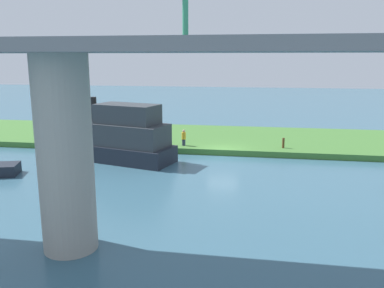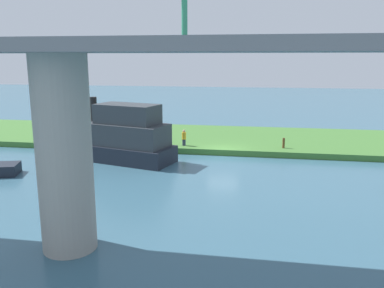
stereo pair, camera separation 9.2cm
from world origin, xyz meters
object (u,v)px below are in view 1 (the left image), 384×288
at_px(bridge_pylon, 65,155).
at_px(motorboat_white, 118,138).
at_px(mooring_post, 283,143).
at_px(person_on_bank, 184,138).

xyz_separation_m(bridge_pylon, motorboat_white, (3.16, -14.65, -2.24)).
distance_m(mooring_post, motorboat_white, 13.63).
bearing_deg(person_on_bank, bridge_pylon, 85.88).
height_order(person_on_bank, mooring_post, person_on_bank).
bearing_deg(bridge_pylon, motorboat_white, -77.83).
height_order(mooring_post, motorboat_white, motorboat_white).
bearing_deg(bridge_pylon, person_on_bank, -94.12).
height_order(bridge_pylon, person_on_bank, bridge_pylon).
bearing_deg(motorboat_white, person_on_bank, -139.26).
xyz_separation_m(bridge_pylon, mooring_post, (-9.74, -18.97, -3.12)).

